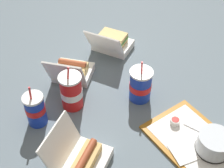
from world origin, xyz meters
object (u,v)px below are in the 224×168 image
at_px(soda_cup_front, 140,85).
at_px(soda_cup_center, 35,109).
at_px(soda_cup_corner, 71,91).
at_px(clamshell_hotdog_corner, 83,161).
at_px(plastic_fork, 196,129).
at_px(clamshell_sandwich_back, 112,42).
at_px(cake_container, 214,144).
at_px(ketchup_cup, 175,121).
at_px(clamshell_hotdog_center, 72,71).
at_px(food_tray, 194,142).

distance_m(soda_cup_front, soda_cup_center, 0.46).
height_order(soda_cup_corner, soda_cup_front, soda_cup_corner).
bearing_deg(clamshell_hotdog_corner, soda_cup_center, -172.55).
distance_m(plastic_fork, clamshell_sandwich_back, 0.65).
height_order(clamshell_hotdog_corner, soda_cup_corner, soda_cup_corner).
relative_size(cake_container, ketchup_cup, 3.32).
relative_size(clamshell_hotdog_center, soda_cup_front, 1.25).
bearing_deg(soda_cup_corner, clamshell_hotdog_center, 149.50).
relative_size(clamshell_hotdog_center, clamshell_hotdog_corner, 1.00).
distance_m(clamshell_hotdog_corner, soda_cup_front, 0.43).
distance_m(clamshell_sandwich_back, soda_cup_front, 0.38).
relative_size(cake_container, plastic_fork, 1.21).
distance_m(ketchup_cup, clamshell_sandwich_back, 0.58).
xyz_separation_m(clamshell_hotdog_center, clamshell_sandwich_back, (-0.07, 0.29, 0.00)).
relative_size(ketchup_cup, soda_cup_front, 0.18).
bearing_deg(cake_container, ketchup_cup, -171.53).
bearing_deg(ketchup_cup, cake_container, 8.47).
distance_m(ketchup_cup, soda_cup_corner, 0.45).
bearing_deg(ketchup_cup, clamshell_hotdog_center, -159.35).
xyz_separation_m(cake_container, soda_cup_center, (-0.53, -0.48, 0.03)).
bearing_deg(plastic_fork, soda_cup_center, -149.51).
bearing_deg(plastic_fork, clamshell_hotdog_corner, -124.63).
distance_m(food_tray, clamshell_hotdog_center, 0.65).
height_order(ketchup_cup, soda_cup_front, soda_cup_front).
bearing_deg(food_tray, clamshell_sandwich_back, 172.13).
distance_m(food_tray, soda_cup_center, 0.65).
bearing_deg(cake_container, soda_cup_front, -173.96).
height_order(plastic_fork, clamshell_sandwich_back, clamshell_sandwich_back).
bearing_deg(clamshell_sandwich_back, ketchup_cup, -9.36).
bearing_deg(soda_cup_corner, ketchup_cup, 39.20).
relative_size(cake_container, clamshell_hotdog_center, 0.49).
height_order(food_tray, soda_cup_front, soda_cup_front).
bearing_deg(clamshell_hotdog_center, soda_cup_corner, -30.50).
height_order(clamshell_hotdog_corner, soda_cup_front, soda_cup_front).
distance_m(plastic_fork, soda_cup_corner, 0.54).
bearing_deg(soda_cup_front, food_tray, 2.60).
bearing_deg(soda_cup_center, soda_cup_corner, 88.85).
bearing_deg(food_tray, ketchup_cup, 179.95).
bearing_deg(food_tray, soda_cup_center, -135.70).
height_order(cake_container, plastic_fork, cake_container).
bearing_deg(clamshell_hotdog_center, soda_cup_center, -59.32).
relative_size(food_tray, soda_cup_front, 1.73).
bearing_deg(clamshell_sandwich_back, soda_cup_center, -67.63).
relative_size(food_tray, clamshell_sandwich_back, 1.37).
bearing_deg(soda_cup_front, clamshell_hotdog_corner, -68.43).
relative_size(cake_container, clamshell_hotdog_corner, 0.49).
height_order(food_tray, clamshell_hotdog_center, clamshell_hotdog_center).
relative_size(food_tray, clamshell_hotdog_center, 1.38).
height_order(clamshell_hotdog_center, clamshell_hotdog_corner, clamshell_hotdog_center).
xyz_separation_m(cake_container, plastic_fork, (-0.10, 0.02, -0.03)).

